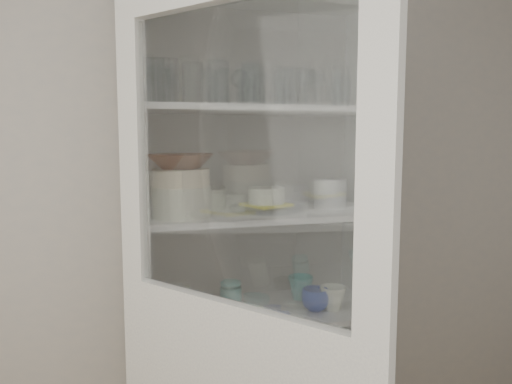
{
  "coord_description": "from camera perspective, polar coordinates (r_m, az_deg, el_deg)",
  "views": [
    {
      "loc": [
        -0.34,
        -0.59,
        1.56
      ],
      "look_at": [
        0.2,
        1.27,
        1.33
      ],
      "focal_mm": 35.0,
      "sensor_mm": 36.0,
      "label": 1
    }
  ],
  "objects": [
    {
      "name": "wall_back",
      "position": [
        2.13,
        -6.85,
        -0.39
      ],
      "size": [
        3.6,
        0.02,
        2.6
      ],
      "primitive_type": "cube",
      "color": "beige",
      "rests_on": "ground"
    },
    {
      "name": "pantry_cabinet",
      "position": [
        2.09,
        -0.48,
        -10.56
      ],
      "size": [
        1.0,
        0.45,
        2.1
      ],
      "color": "silver",
      "rests_on": "floor"
    },
    {
      "name": "cupboard_door",
      "position": [
        1.48,
        -2.46,
        -20.9
      ],
      "size": [
        0.57,
        0.74,
        2.0
      ],
      "rotation": [
        0.0,
        0.0,
        -0.93
      ],
      "color": "silver",
      "rests_on": "floor"
    },
    {
      "name": "tumbler_0",
      "position": [
        1.77,
        -12.14,
        12.25
      ],
      "size": [
        0.09,
        0.09,
        0.15
      ],
      "primitive_type": "cylinder",
      "rotation": [
        0.0,
        0.0,
        0.15
      ],
      "color": "silver",
      "rests_on": "shelf_glass"
    },
    {
      "name": "tumbler_1",
      "position": [
        1.76,
        -11.54,
        12.3
      ],
      "size": [
        0.08,
        0.08,
        0.15
      ],
      "primitive_type": "cylinder",
      "rotation": [
        0.0,
        0.0,
        -0.06
      ],
      "color": "silver",
      "rests_on": "shelf_glass"
    },
    {
      "name": "tumbler_2",
      "position": [
        1.78,
        -4.3,
        12.34
      ],
      "size": [
        0.09,
        0.09,
        0.15
      ],
      "primitive_type": "cylinder",
      "rotation": [
        0.0,
        0.0,
        0.27
      ],
      "color": "silver",
      "rests_on": "shelf_glass"
    },
    {
      "name": "tumbler_3",
      "position": [
        1.83,
        -0.54,
        12.14
      ],
      "size": [
        0.08,
        0.08,
        0.15
      ],
      "primitive_type": "cylinder",
      "rotation": [
        0.0,
        0.0,
        0.17
      ],
      "color": "silver",
      "rests_on": "shelf_glass"
    },
    {
      "name": "tumbler_4",
      "position": [
        1.9,
        9.73,
        11.61
      ],
      "size": [
        0.08,
        0.08,
        0.13
      ],
      "primitive_type": "cylinder",
      "rotation": [
        0.0,
        0.0,
        -0.16
      ],
      "color": "silver",
      "rests_on": "shelf_glass"
    },
    {
      "name": "tumbler_5",
      "position": [
        1.87,
        4.0,
        11.83
      ],
      "size": [
        0.08,
        0.08,
        0.14
      ],
      "primitive_type": "cylinder",
      "rotation": [
        0.0,
        0.0,
        0.22
      ],
      "color": "silver",
      "rests_on": "shelf_glass"
    },
    {
      "name": "tumbler_6",
      "position": [
        1.98,
        12.87,
        11.46
      ],
      "size": [
        0.08,
        0.08,
        0.14
      ],
      "primitive_type": "cylinder",
      "rotation": [
        0.0,
        0.0,
        0.13
      ],
      "color": "silver",
      "rests_on": "shelf_glass"
    },
    {
      "name": "tumbler_7",
      "position": [
        1.89,
        -10.17,
        11.63
      ],
      "size": [
        0.09,
        0.09,
        0.13
      ],
      "primitive_type": "cylinder",
      "rotation": [
        0.0,
        0.0,
        -0.41
      ],
      "color": "silver",
      "rests_on": "shelf_glass"
    },
    {
      "name": "tumbler_8",
      "position": [
        1.87,
        -5.41,
        11.76
      ],
      "size": [
        0.07,
        0.07,
        0.13
      ],
      "primitive_type": "cylinder",
      "rotation": [
        0.0,
        0.0,
        -0.1
      ],
      "color": "silver",
      "rests_on": "shelf_glass"
    },
    {
      "name": "tumbler_9",
      "position": [
        1.87,
        -7.23,
        12.09
      ],
      "size": [
        0.1,
        0.1,
        0.16
      ],
      "primitive_type": "cylinder",
      "rotation": [
        0.0,
        0.0,
        -0.41
      ],
      "color": "silver",
      "rests_on": "shelf_glass"
    },
    {
      "name": "tumbler_10",
      "position": [
        2.0,
        3.51,
        11.65
      ],
      "size": [
        0.1,
        0.1,
        0.15
      ],
      "primitive_type": "cylinder",
      "rotation": [
        0.0,
        0.0,
        -0.41
      ],
      "color": "silver",
      "rests_on": "shelf_glass"
    },
    {
      "name": "tumbler_11",
      "position": [
        1.96,
        -0.02,
        11.88
      ],
      "size": [
        0.1,
        0.1,
        0.15
      ],
      "primitive_type": "cylinder",
      "rotation": [
        0.0,
        0.0,
        0.28
      ],
      "color": "silver",
      "rests_on": "shelf_glass"
    },
    {
      "name": "goblet_0",
      "position": [
        2.01,
        -10.92,
        12.1
      ],
      "size": [
        0.08,
        0.08,
        0.19
      ],
      "primitive_type": null,
      "color": "silver",
      "rests_on": "shelf_glass"
    },
    {
      "name": "goblet_1",
      "position": [
        2.04,
        -1.85,
        11.87
      ],
      "size": [
        0.08,
        0.08,
        0.17
      ],
      "primitive_type": null,
      "color": "silver",
      "rests_on": "shelf_glass"
    },
    {
      "name": "goblet_2",
      "position": [
        2.09,
        5.65,
        11.93
      ],
      "size": [
        0.08,
        0.08,
        0.18
      ],
      "primitive_type": null,
      "color": "silver",
      "rests_on": "shelf_glass"
    },
    {
      "name": "goblet_3",
      "position": [
        2.12,
        6.86,
        11.78
      ],
      "size": [
        0.08,
        0.08,
        0.18
      ],
      "primitive_type": null,
      "color": "silver",
      "rests_on": "shelf_glass"
    },
    {
      "name": "plate_stack_front",
      "position": [
        1.81,
        -8.47,
        -1.1
      ],
      "size": [
        0.21,
        0.21,
        0.11
      ],
      "primitive_type": "cylinder",
      "color": "silver",
      "rests_on": "shelf_plates"
    },
    {
      "name": "plate_stack_back",
      "position": [
        2.02,
        -6.66,
        -0.71
      ],
      "size": [
        0.23,
        0.23,
        0.08
      ],
      "primitive_type": "cylinder",
      "color": "silver",
      "rests_on": "shelf_plates"
    },
    {
      "name": "cream_bowl",
      "position": [
        1.8,
        -8.52,
        1.65
      ],
      "size": [
        0.26,
        0.26,
        0.06
      ],
      "primitive_type": "cylinder",
      "rotation": [
        0.0,
        0.0,
        -0.33
      ],
      "color": "#F6E5C4",
      "rests_on": "plate_stack_front"
    },
    {
      "name": "terracotta_bowl",
      "position": [
        1.8,
        -8.55,
        3.51
      ],
      "size": [
        0.29,
        0.29,
        0.05
      ],
      "primitive_type": "imported",
      "rotation": [
        0.0,
        0.0,
        -0.43
      ],
      "color": "#532512",
      "rests_on": "cream_bowl"
    },
    {
      "name": "glass_platter",
      "position": [
        1.97,
        1.18,
        -1.84
      ],
      "size": [
        0.38,
        0.38,
        0.02
      ],
      "primitive_type": "cylinder",
      "rotation": [
        0.0,
        0.0,
        -0.34
      ],
      "color": "silver",
      "rests_on": "shelf_plates"
    },
    {
      "name": "yellow_trivet",
      "position": [
        1.96,
        1.19,
        -1.44
      ],
      "size": [
        0.2,
        0.2,
        0.01
      ],
      "primitive_type": "cube",
      "rotation": [
        0.0,
        0.0,
        0.4
      ],
      "color": "yellow",
      "rests_on": "glass_platter"
    },
    {
      "name": "white_ramekin",
      "position": [
        1.96,
        1.19,
        -0.39
      ],
      "size": [
        0.19,
        0.19,
        0.06
      ],
      "primitive_type": "cylinder",
      "rotation": [
        0.0,
        0.0,
        -0.41
      ],
      "color": "silver",
      "rests_on": "yellow_trivet"
    },
    {
      "name": "grey_bowl_stack",
      "position": [
        2.05,
        8.48,
        -0.11
      ],
      "size": [
        0.13,
        0.13,
        0.12
      ],
      "primitive_type": "cylinder",
      "color": "#BABABA",
      "rests_on": "shelf_plates"
    },
    {
      "name": "mug_blue",
      "position": [
        2.04,
        6.83,
        -12.1
      ],
      "size": [
        0.12,
        0.12,
        0.09
      ],
      "primitive_type": "imported",
      "rotation": [
        0.0,
        0.0,
        -0.05
      ],
      "color": "#0B2A99",
      "rests_on": "shelf_mugs"
    },
    {
      "name": "mug_teal",
      "position": [
        2.17,
        5.12,
        -10.81
      ],
      "size": [
        0.13,
        0.13,
        0.1
      ],
      "primitive_type": "imported",
      "rotation": [
        0.0,
        0.0,
        0.21
      ],
      "color": "teal",
      "rests_on": "shelf_mugs"
    },
    {
      "name": "mug_white",
      "position": [
        2.05,
        8.79,
        -11.9
      ],
      "size": [
        0.13,
        0.13,
        0.1
      ],
      "primitive_type": "imported",
      "rotation": [
        0.0,
        0.0,
        -0.39
      ],
      "color": "silver",
      "rests_on": "shelf_mugs"
    },
    {
      "name": "teal_jar",
      "position": [
        2.05,
        -2.88,
        -11.76
      ],
      "size": [
        0.09,
        0.09,
        0.1
      ],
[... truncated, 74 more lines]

